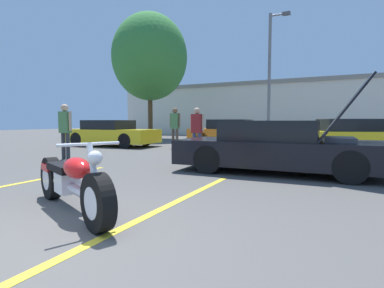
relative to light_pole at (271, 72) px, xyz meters
The scene contains 14 objects.
ground_plane 17.13m from the light_pole, 85.87° to the right, with size 80.00×80.00×0.00m, color #514F4C.
parking_stripe_foreground 15.30m from the light_pole, 96.66° to the right, with size 0.12×4.62×0.01m, color yellow.
parking_stripe_middle 15.29m from the light_pole, 83.59° to the right, with size 0.12×4.62×0.01m, color yellow.
far_building 7.61m from the light_pole, 80.68° to the left, with size 32.00×4.20×4.40m.
light_pole is the anchor object (origin of this frame).
tree_background 8.19m from the light_pole, behind, with size 5.11×5.11×8.53m.
motorcycle 15.87m from the light_pole, 87.59° to the right, with size 2.30×1.19×0.96m.
show_car_hood_open 11.85m from the light_pole, 77.14° to the right, with size 4.71×2.06×2.09m.
parked_car_mid_left_row 5.69m from the light_pole, 100.88° to the right, with size 4.15×2.10×1.29m.
parked_car_left_row 9.89m from the light_pole, 132.07° to the right, with size 4.59×2.13×1.26m.
parked_car_mid_right_row 7.29m from the light_pole, 48.93° to the right, with size 4.77×3.31×1.29m.
spectator_near_motorcycle 9.53m from the light_pole, 93.66° to the right, with size 0.52×0.22×1.66m.
spectator_by_show_car 12.58m from the light_pole, 108.62° to the right, with size 0.52×0.23×1.73m.
spectator_far_lot 7.79m from the light_pole, 112.76° to the right, with size 0.52×0.24×1.80m.
Camera 1 is at (2.58, -1.58, 1.18)m, focal length 28.00 mm.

